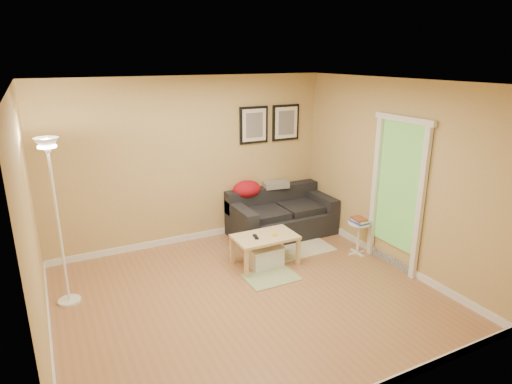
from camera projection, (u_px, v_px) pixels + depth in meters
floor at (248, 296)px, 5.44m from camera, size 4.50×4.50×0.00m
ceiling at (246, 82)px, 4.66m from camera, size 4.50×4.50×0.00m
wall_back at (191, 162)px, 6.75m from camera, size 4.50×0.00×4.50m
wall_front at (359, 269)px, 3.35m from camera, size 4.50×0.00×4.50m
wall_left at (31, 231)px, 4.08m from camera, size 0.00×4.00×4.00m
wall_right at (393, 175)px, 6.02m from camera, size 0.00×4.00×4.00m
baseboard_back at (195, 236)px, 7.12m from camera, size 4.50×0.02×0.10m
baseboard_left at (51, 344)px, 4.46m from camera, size 0.02×4.00×0.10m
baseboard_right at (384, 257)px, 6.39m from camera, size 0.02×4.00×0.10m
sofa at (282, 213)px, 7.22m from camera, size 1.70×0.90×0.75m
red_throw at (247, 189)px, 7.17m from camera, size 0.48×0.36×0.28m
plaid_throw at (276, 184)px, 7.40m from camera, size 0.45×0.32×0.10m
framed_print_left at (254, 125)px, 7.05m from camera, size 0.50×0.04×0.60m
framed_print_right at (286, 123)px, 7.31m from camera, size 0.50×0.04×0.60m
area_rug at (289, 247)px, 6.81m from camera, size 1.25×0.85×0.01m
green_runner at (271, 277)px, 5.89m from camera, size 0.70×0.50×0.01m
coffee_table at (265, 250)px, 6.21m from camera, size 0.92×0.61×0.44m
remote_control at (256, 237)px, 6.08m from camera, size 0.08×0.17×0.02m
tape_roll at (274, 235)px, 6.13m from camera, size 0.07×0.07×0.03m
storage_bin at (265, 256)px, 6.19m from camera, size 0.47×0.35×0.29m
side_table at (358, 238)px, 6.53m from camera, size 0.33×0.33×0.51m
book_stack at (360, 220)px, 6.44m from camera, size 0.23×0.28×0.08m
floor_lamp at (59, 229)px, 5.02m from camera, size 0.26×0.26×2.04m
doorway at (396, 197)px, 5.95m from camera, size 0.12×1.01×2.13m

